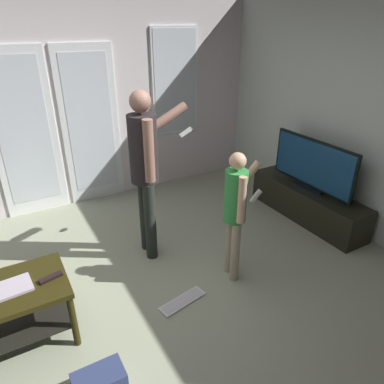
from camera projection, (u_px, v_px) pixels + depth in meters
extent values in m
cube|color=#9CA386|center=(134.00, 317.00, 2.96)|extent=(5.57, 4.82, 0.02)
cube|color=silver|center=(54.00, 106.00, 4.25)|extent=(5.57, 0.06, 2.60)
cube|color=white|center=(25.00, 137.00, 4.18)|extent=(0.73, 0.02, 2.03)
cube|color=silver|center=(24.00, 133.00, 4.15)|extent=(0.57, 0.01, 1.73)
cube|color=white|center=(91.00, 128.00, 4.53)|extent=(0.73, 0.02, 2.03)
cube|color=silver|center=(91.00, 124.00, 4.50)|extent=(0.57, 0.01, 1.73)
cube|color=white|center=(175.00, 82.00, 4.87)|extent=(0.69, 0.02, 1.42)
cube|color=silver|center=(176.00, 82.00, 4.86)|extent=(0.63, 0.01, 1.36)
cube|color=silver|center=(378.00, 121.00, 3.62)|extent=(0.06, 4.82, 2.60)
cube|color=black|center=(1.00, 328.00, 2.61)|extent=(0.95, 0.49, 0.02)
cylinder|color=#2B250A|center=(74.00, 321.00, 2.61)|extent=(0.05, 0.05, 0.46)
cylinder|color=#2B250A|center=(60.00, 282.00, 3.00)|extent=(0.05, 0.05, 0.46)
cube|color=black|center=(307.00, 203.00, 4.36)|extent=(0.40, 1.58, 0.40)
cube|color=black|center=(362.00, 231.00, 3.74)|extent=(0.34, 0.02, 0.22)
cube|color=black|center=(309.00, 187.00, 4.27)|extent=(0.08, 0.41, 0.04)
cube|color=black|center=(313.00, 163.00, 4.13)|extent=(0.04, 1.17, 0.57)
cube|color=navy|center=(312.00, 164.00, 4.12)|extent=(0.00, 1.12, 0.52)
cylinder|color=#242B26|center=(150.00, 222.00, 3.53)|extent=(0.12, 0.12, 0.83)
cylinder|color=#242B26|center=(145.00, 214.00, 3.68)|extent=(0.12, 0.12, 0.83)
cylinder|color=#2A2426|center=(143.00, 149.00, 3.28)|extent=(0.27, 0.27, 0.65)
sphere|color=#996C5B|center=(140.00, 101.00, 3.09)|extent=(0.20, 0.20, 0.20)
cylinder|color=#996C5B|center=(149.00, 152.00, 3.12)|extent=(0.09, 0.09, 0.58)
cylinder|color=#996C5B|center=(162.00, 122.00, 3.44)|extent=(0.56, 0.15, 0.35)
cube|color=white|center=(186.00, 132.00, 3.60)|extent=(0.14, 0.05, 0.09)
cylinder|color=tan|center=(235.00, 252.00, 3.25)|extent=(0.09, 0.09, 0.61)
cylinder|color=tan|center=(230.00, 244.00, 3.37)|extent=(0.09, 0.09, 0.61)
cylinder|color=green|center=(236.00, 196.00, 3.07)|extent=(0.20, 0.20, 0.48)
sphere|color=#D6AA86|center=(238.00, 161.00, 2.93)|extent=(0.15, 0.15, 0.15)
cylinder|color=#D6AA86|center=(242.00, 200.00, 2.94)|extent=(0.07, 0.07, 0.43)
cylinder|color=#D6AA86|center=(244.00, 181.00, 3.19)|extent=(0.32, 0.15, 0.38)
cube|color=white|center=(256.00, 196.00, 3.29)|extent=(0.12, 0.07, 0.13)
cube|color=white|center=(183.00, 301.00, 3.10)|extent=(0.46, 0.21, 0.02)
cube|color=silver|center=(183.00, 300.00, 3.10)|extent=(0.41, 0.17, 0.00)
cube|color=#BBB0BF|center=(7.00, 289.00, 2.50)|extent=(0.35, 0.24, 0.02)
cube|color=black|center=(51.00, 278.00, 2.62)|extent=(0.18, 0.09, 0.02)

